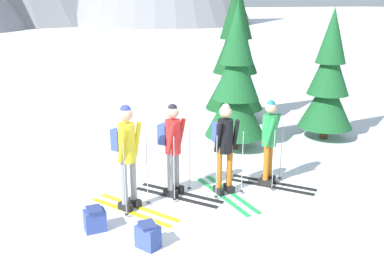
{
  "coord_description": "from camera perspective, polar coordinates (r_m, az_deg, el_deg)",
  "views": [
    {
      "loc": [
        -2.86,
        -6.6,
        3.43
      ],
      "look_at": [
        0.26,
        0.49,
        1.05
      ],
      "focal_mm": 40.86,
      "sensor_mm": 36.0,
      "label": 1
    }
  ],
  "objects": [
    {
      "name": "skier_in_black",
      "position": [
        7.88,
        4.27,
        -1.27
      ],
      "size": [
        0.61,
        1.81,
        1.7
      ],
      "color": "green",
      "rests_on": "ground"
    },
    {
      "name": "backpack_on_snow_front",
      "position": [
        6.49,
        -5.78,
        -12.99
      ],
      "size": [
        0.37,
        0.4,
        0.38
      ],
      "color": "#384C99",
      "rests_on": "ground"
    },
    {
      "name": "ground_plane",
      "position": [
        7.96,
        -0.28,
        -8.41
      ],
      "size": [
        400.0,
        400.0,
        0.0
      ],
      "primitive_type": "plane",
      "color": "white"
    },
    {
      "name": "skier_in_yellow",
      "position": [
        7.3,
        -8.49,
        -2.17
      ],
      "size": [
        1.17,
        1.66,
        1.84
      ],
      "color": "yellow",
      "rests_on": "ground"
    },
    {
      "name": "pine_tree_near",
      "position": [
        11.51,
        17.39,
        6.7
      ],
      "size": [
        1.36,
        1.36,
        3.29
      ],
      "color": "#51381E",
      "rests_on": "ground"
    },
    {
      "name": "pine_tree_far",
      "position": [
        10.26,
        5.77,
        6.59
      ],
      "size": [
        1.42,
        1.42,
        3.44
      ],
      "color": "#51381E",
      "rests_on": "ground"
    },
    {
      "name": "skier_in_red",
      "position": [
        7.79,
        -2.56,
        -1.35
      ],
      "size": [
        1.28,
        1.53,
        1.72
      ],
      "color": "black",
      "rests_on": "ground"
    },
    {
      "name": "backpack_on_snow_beside",
      "position": [
        7.04,
        -12.56,
        -10.78
      ],
      "size": [
        0.32,
        0.28,
        0.38
      ],
      "color": "#384C99",
      "rests_on": "ground"
    },
    {
      "name": "skier_in_green",
      "position": [
        8.37,
        10.11,
        -0.68
      ],
      "size": [
        1.31,
        1.48,
        1.68
      ],
      "color": "black",
      "rests_on": "ground"
    },
    {
      "name": "pine_tree_mid",
      "position": [
        12.73,
        5.68,
        9.9
      ],
      "size": [
        1.68,
        1.68,
        4.05
      ],
      "color": "#51381E",
      "rests_on": "ground"
    }
  ]
}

